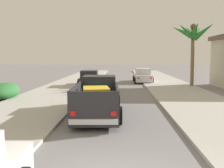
{
  "coord_description": "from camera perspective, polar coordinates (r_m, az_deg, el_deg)",
  "views": [
    {
      "loc": [
        0.12,
        -4.59,
        2.83
      ],
      "look_at": [
        -0.39,
        9.39,
        1.2
      ],
      "focal_mm": 37.9,
      "sensor_mm": 36.0,
      "label": 1
    }
  ],
  "objects": [
    {
      "name": "curb_right",
      "position": [
        17.23,
        14.54,
        -2.86
      ],
      "size": [
        0.16,
        60.0,
        0.1
      ],
      "primitive_type": "cube",
      "color": "silver",
      "rests_on": "ground"
    },
    {
      "name": "palm_tree_right_fore",
      "position": [
        23.33,
        19.1,
        11.36
      ],
      "size": [
        3.87,
        3.71,
        5.9
      ],
      "color": "brown",
      "rests_on": "ground"
    },
    {
      "name": "sidewalk_left",
      "position": [
        17.52,
        -14.22,
        -2.66
      ],
      "size": [
        4.69,
        60.0,
        0.12
      ],
      "primitive_type": "cube",
      "color": "#B2AFA8",
      "rests_on": "ground"
    },
    {
      "name": "car_left_mid",
      "position": [
        22.48,
        -5.43,
        1.21
      ],
      "size": [
        2.17,
        4.32,
        1.54
      ],
      "color": "black",
      "rests_on": "ground"
    },
    {
      "name": "pickup_truck",
      "position": [
        11.45,
        -3.44,
        -3.57
      ],
      "size": [
        2.35,
        5.27,
        1.8
      ],
      "color": "#28282D",
      "rests_on": "ground"
    },
    {
      "name": "curb_left",
      "position": [
        17.28,
        -11.22,
        -2.74
      ],
      "size": [
        0.16,
        60.0,
        0.1
      ],
      "primitive_type": "cube",
      "color": "silver",
      "rests_on": "ground"
    },
    {
      "name": "sidewalk_right",
      "position": [
        17.45,
        17.57,
        -2.8
      ],
      "size": [
        4.69,
        60.0,
        0.12
      ],
      "primitive_type": "cube",
      "color": "#B2AFA8",
      "rests_on": "ground"
    },
    {
      "name": "car_right_near",
      "position": [
        26.36,
        7.41,
        1.98
      ],
      "size": [
        2.03,
        4.26,
        1.54
      ],
      "color": "silver",
      "rests_on": "ground"
    },
    {
      "name": "hedge_bush",
      "position": [
        17.22,
        -24.65,
        -1.57
      ],
      "size": [
        1.8,
        2.8,
        1.1
      ],
      "primitive_type": "ellipsoid",
      "color": "#2D6B33",
      "rests_on": "ground"
    }
  ]
}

